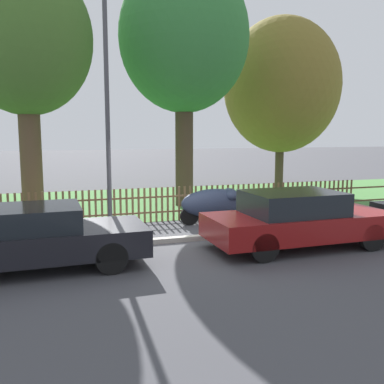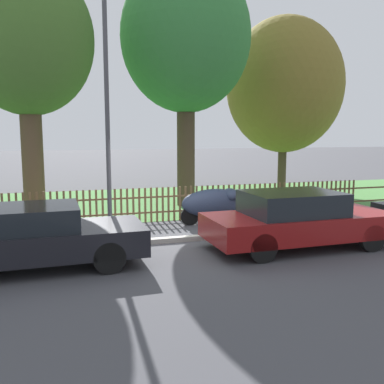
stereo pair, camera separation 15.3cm
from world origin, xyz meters
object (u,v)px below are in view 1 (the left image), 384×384
Objects in this scene: parked_car_navy_estate at (298,219)px; tree_far_left at (281,86)px; tree_mid_park at (184,39)px; covered_motorcycle at (216,203)px; street_lamp at (107,71)px; tree_behind_motorcycle at (25,41)px; parked_car_black_saloon at (36,237)px.

parked_car_navy_estate is 10.98m from tree_far_left.
tree_mid_park is (-0.83, 6.40, 5.24)m from parked_car_navy_estate.
parked_car_navy_estate is at bearing -70.71° from covered_motorcycle.
covered_motorcycle is at bearing 18.87° from street_lamp.
tree_behind_motorcycle is at bearing 138.01° from parked_car_navy_estate.
parked_car_navy_estate is 0.57× the size of tree_far_left.
parked_car_black_saloon is at bearing -145.84° from covered_motorcycle.
tree_behind_motorcycle is at bearing -166.71° from tree_mid_park.
parked_car_navy_estate is 2.16× the size of covered_motorcycle.
tree_far_left reaches higher than covered_motorcycle.
parked_car_navy_estate is 9.17m from tree_behind_motorcycle.
tree_mid_park is (0.04, 3.38, 5.29)m from covered_motorcycle.
tree_mid_park is 5.81m from street_lamp.
tree_mid_park is (4.88, 6.29, 5.27)m from parked_car_black_saloon.
street_lamp is (1.65, 1.82, 3.44)m from parked_car_black_saloon.
parked_car_black_saloon is 0.54× the size of tree_far_left.
parked_car_navy_estate is at bearing -25.47° from street_lamp.
parked_car_black_saloon is 14.27m from tree_far_left.
tree_behind_motorcycle reaches higher than parked_car_black_saloon.
parked_car_navy_estate is at bearing -116.63° from tree_far_left.
parked_car_navy_estate is 8.32m from tree_mid_park.
covered_motorcycle is (-0.87, 3.02, -0.05)m from parked_car_navy_estate.
street_lamp is at bearing 153.44° from parked_car_navy_estate.
tree_far_left is (4.57, 9.11, 4.09)m from parked_car_navy_estate.
parked_car_navy_estate reaches higher than parked_car_black_saloon.
tree_mid_park is at bearing 50.73° from parked_car_black_saloon.
tree_behind_motorcycle reaches higher than parked_car_navy_estate.
covered_motorcycle is 0.27× the size of tree_behind_motorcycle.
parked_car_black_saloon is 4.22m from street_lamp.
street_lamp is at bearing -59.32° from tree_behind_motorcycle.
street_lamp is (-8.63, -7.18, -0.68)m from tree_far_left.
tree_mid_park is at bearing 92.38° from covered_motorcycle.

